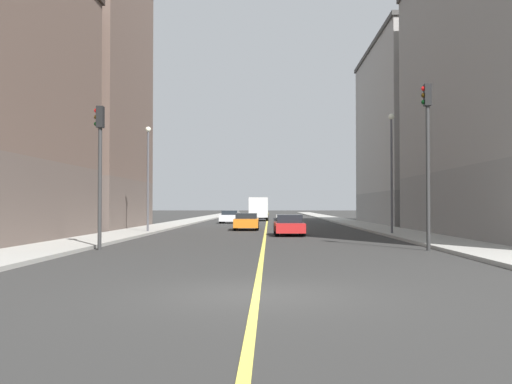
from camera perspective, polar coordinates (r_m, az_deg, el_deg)
The scene contains 15 objects.
ground_plane at distance 12.10m, azimuth 0.03°, elevation -10.11°, with size 400.00×400.00×0.00m, color #2E2D2C.
sidewalk_left at distance 61.56m, azimuth 9.25°, elevation -2.97°, with size 3.10×168.00×0.15m, color #9E9B93.
sidewalk_right at distance 61.64m, azimuth -7.07°, elevation -2.97°, with size 3.10×168.00×0.15m, color #9E9B93.
lane_center_stripe at distance 60.98m, azimuth 1.09°, elevation -3.06°, with size 0.16×154.00×0.01m, color #E5D14C.
building_left_mid at distance 58.91m, azimuth 16.24°, elevation 5.50°, with size 10.44×20.71×17.59m.
building_right_midblock at distance 48.12m, azimuth -17.87°, elevation 9.13°, with size 10.44×14.35×21.05m.
traffic_light_left_near at distance 24.74m, azimuth 16.60°, elevation 4.56°, with size 0.40×0.32×6.84m.
traffic_light_right_near at distance 24.86m, azimuth -15.21°, elevation 3.39°, with size 0.40×0.32×5.98m.
street_lamp_left_near at distance 36.40m, azimuth 13.26°, elevation 3.01°, with size 0.36×0.36×7.34m.
street_lamp_right_near at distance 38.84m, azimuth -10.64°, elevation 2.40°, with size 0.36×0.36×6.93m.
car_red at distance 35.48m, azimuth 3.28°, elevation -3.32°, with size 1.87×4.30×1.28m.
car_blue at distance 81.20m, azimuth 0.31°, elevation -2.16°, with size 1.94×4.49×1.38m.
car_orange at distance 43.36m, azimuth -0.95°, elevation -2.93°, with size 1.88×4.29×1.26m.
car_white at distance 60.00m, azimuth -2.57°, elevation -2.47°, with size 2.06×4.06×1.31m.
box_truck at distance 69.62m, azimuth 0.28°, elevation -1.60°, with size 2.32×6.81×2.77m.
Camera 1 is at (0.27, -11.95, 1.85)m, focal length 40.43 mm.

